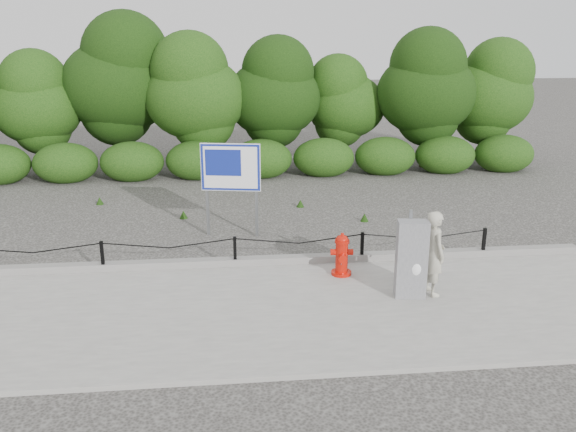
% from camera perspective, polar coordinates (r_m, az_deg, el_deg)
% --- Properties ---
extents(ground, '(90.00, 90.00, 0.00)m').
position_cam_1_polar(ground, '(11.96, -4.94, -5.02)').
color(ground, '#2D2B28').
rests_on(ground, ground).
extents(sidewalk, '(14.00, 4.00, 0.08)m').
position_cam_1_polar(sidewalk, '(10.11, -4.69, -9.07)').
color(sidewalk, gray).
rests_on(sidewalk, ground).
extents(curb, '(14.00, 0.22, 0.14)m').
position_cam_1_polar(curb, '(11.95, -4.96, -4.27)').
color(curb, slate).
rests_on(curb, sidewalk).
extents(chain_barrier, '(10.06, 0.06, 0.60)m').
position_cam_1_polar(chain_barrier, '(11.79, -5.00, -2.97)').
color(chain_barrier, black).
rests_on(chain_barrier, sidewalk).
extents(treeline, '(20.48, 3.81, 4.94)m').
position_cam_1_polar(treeline, '(20.11, -6.19, 11.65)').
color(treeline, black).
rests_on(treeline, ground).
extents(fire_hydrant, '(0.43, 0.45, 0.81)m').
position_cam_1_polar(fire_hydrant, '(11.38, 5.06, -3.66)').
color(fire_hydrant, red).
rests_on(fire_hydrant, sidewalk).
extents(pedestrian, '(0.69, 0.58, 1.49)m').
position_cam_1_polar(pedestrian, '(10.71, 13.41, -3.47)').
color(pedestrian, '#AEA995').
rests_on(pedestrian, sidewalk).
extents(utility_cabinet, '(0.55, 0.40, 1.49)m').
position_cam_1_polar(utility_cabinet, '(10.55, 11.47, -3.97)').
color(utility_cabinet, gray).
rests_on(utility_cabinet, sidewalk).
extents(advertising_sign, '(1.31, 0.33, 2.12)m').
position_cam_1_polar(advertising_sign, '(13.46, -5.40, 4.17)').
color(advertising_sign, slate).
rests_on(advertising_sign, ground).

